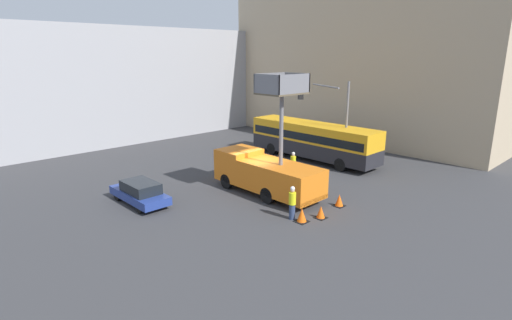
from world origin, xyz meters
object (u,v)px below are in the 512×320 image
(road_worker_directing, at_px, (293,164))
(parked_car_curbside, at_px, (140,192))
(traffic_cone_near_truck, at_px, (339,201))
(city_bus, at_px, (313,139))
(road_worker_near_truck, at_px, (292,203))
(utility_truck, at_px, (266,171))
(traffic_light_pole, at_px, (331,110))
(traffic_cone_mid_road, at_px, (302,215))
(traffic_cone_far_side, at_px, (321,212))

(road_worker_directing, relative_size, parked_car_curbside, 0.41)
(traffic_cone_near_truck, height_order, parked_car_curbside, parked_car_curbside)
(city_bus, bearing_deg, road_worker_near_truck, 117.45)
(utility_truck, xyz_separation_m, traffic_light_pole, (7.91, 0.98, 2.91))
(utility_truck, xyz_separation_m, traffic_cone_near_truck, (1.57, -4.41, -1.19))
(traffic_light_pole, relative_size, road_worker_directing, 3.66)
(traffic_light_pole, bearing_deg, parked_car_curbside, 168.53)
(road_worker_directing, height_order, parked_car_curbside, road_worker_directing)
(utility_truck, bearing_deg, road_worker_directing, 17.78)
(road_worker_directing, bearing_deg, traffic_cone_mid_road, -57.72)
(road_worker_directing, distance_m, traffic_cone_near_truck, 6.27)
(traffic_cone_mid_road, bearing_deg, road_worker_near_truck, 100.58)
(traffic_light_pole, bearing_deg, city_bus, 69.96)
(traffic_cone_far_side, distance_m, parked_car_curbside, 10.50)
(road_worker_near_truck, bearing_deg, traffic_cone_near_truck, 81.86)
(traffic_cone_mid_road, bearing_deg, traffic_cone_near_truck, -1.12)
(road_worker_near_truck, distance_m, traffic_cone_mid_road, 0.82)
(parked_car_curbside, bearing_deg, traffic_light_pole, -11.47)
(road_worker_directing, height_order, traffic_cone_far_side, road_worker_directing)
(traffic_cone_far_side, bearing_deg, parked_car_curbside, 124.49)
(utility_truck, distance_m, traffic_cone_mid_road, 4.82)
(utility_truck, bearing_deg, road_worker_near_truck, -115.82)
(utility_truck, xyz_separation_m, traffic_cone_mid_road, (-1.72, -4.35, -1.17))
(utility_truck, distance_m, traffic_cone_near_truck, 4.83)
(city_bus, xyz_separation_m, traffic_cone_far_side, (-9.33, -7.97, -1.46))
(traffic_light_pole, relative_size, traffic_cone_mid_road, 8.66)
(traffic_cone_far_side, bearing_deg, city_bus, 40.53)
(city_bus, height_order, traffic_cone_mid_road, city_bus)
(utility_truck, distance_m, traffic_cone_far_side, 4.93)
(road_worker_near_truck, xyz_separation_m, parked_car_curbside, (-4.71, 7.68, -0.23))
(city_bus, relative_size, parked_car_curbside, 2.64)
(city_bus, relative_size, traffic_cone_mid_road, 15.30)
(city_bus, height_order, traffic_cone_near_truck, city_bus)
(city_bus, bearing_deg, road_worker_directing, 106.37)
(traffic_light_pole, relative_size, parked_car_curbside, 1.49)
(city_bus, distance_m, traffic_cone_mid_road, 12.99)
(parked_car_curbside, bearing_deg, utility_truck, -30.87)
(city_bus, xyz_separation_m, road_worker_near_truck, (-10.56, -7.00, -0.85))
(road_worker_directing, distance_m, traffic_cone_far_side, 7.66)
(utility_truck, relative_size, traffic_cone_mid_road, 9.96)
(traffic_cone_near_truck, relative_size, parked_car_curbside, 0.16)
(traffic_cone_mid_road, distance_m, parked_car_curbside, 9.57)
(road_worker_directing, bearing_deg, traffic_light_pole, 73.04)
(road_worker_directing, relative_size, traffic_cone_mid_road, 2.37)
(city_bus, distance_m, road_worker_directing, 5.12)
(utility_truck, bearing_deg, traffic_light_pole, 7.04)
(parked_car_curbside, bearing_deg, traffic_cone_far_side, -55.51)
(traffic_cone_near_truck, xyz_separation_m, parked_car_curbside, (-8.10, 8.32, 0.37))
(traffic_cone_mid_road, distance_m, traffic_cone_far_side, 1.19)
(road_worker_near_truck, xyz_separation_m, traffic_cone_far_side, (1.23, -0.97, -0.61))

